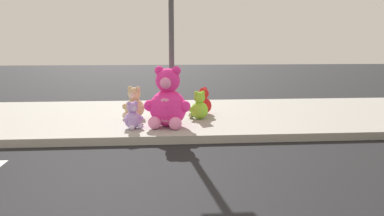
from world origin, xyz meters
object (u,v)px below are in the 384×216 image
at_px(plush_pink_large, 168,103).
at_px(plush_lime, 199,108).
at_px(plush_red, 203,103).
at_px(plush_lavender, 133,118).
at_px(sign_pole, 171,40).
at_px(plush_white, 169,105).
at_px(plush_tan, 134,105).

xyz_separation_m(plush_pink_large, plush_lime, (0.69, 0.74, -0.23)).
bearing_deg(plush_red, plush_lime, -104.03).
bearing_deg(plush_lavender, plush_pink_large, 9.75).
height_order(sign_pole, plush_white, sign_pole).
height_order(plush_white, plush_tan, plush_tan).
bearing_deg(plush_pink_large, sign_pole, 79.95).
distance_m(plush_pink_large, plush_lime, 1.04).
bearing_deg(plush_red, plush_lavender, -136.09).
xyz_separation_m(plush_white, plush_lavender, (-0.72, -1.42, -0.01)).
relative_size(plush_pink_large, plush_red, 1.91).
bearing_deg(plush_lime, plush_lavender, -147.74).
bearing_deg(plush_tan, plush_pink_large, -52.94).
distance_m(sign_pole, plush_red, 1.79).
height_order(plush_pink_large, plush_lime, plush_pink_large).
bearing_deg(plush_red, plush_pink_large, -122.14).
bearing_deg(plush_tan, plush_white, 24.52).
xyz_separation_m(sign_pole, plush_lime, (0.59, 0.16, -1.45)).
height_order(plush_lime, plush_red, plush_red).
xyz_separation_m(plush_pink_large, plush_red, (0.84, 1.34, -0.23)).
distance_m(plush_white, plush_lavender, 1.59).
relative_size(plush_lime, plush_lavender, 1.16).
height_order(plush_pink_large, plush_tan, plush_pink_large).
bearing_deg(sign_pole, plush_red, 45.67).
relative_size(plush_pink_large, plush_tan, 1.69).
bearing_deg(plush_lime, plush_white, 139.09).
height_order(plush_white, plush_lavender, plush_white).
bearing_deg(plush_tan, plush_lime, -8.27).
height_order(sign_pole, plush_pink_large, sign_pole).
relative_size(plush_white, plush_lavender, 1.04).
relative_size(plush_white, plush_lime, 0.90).
bearing_deg(plush_tan, plush_red, 14.03).
distance_m(sign_pole, plush_lavender, 1.81).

